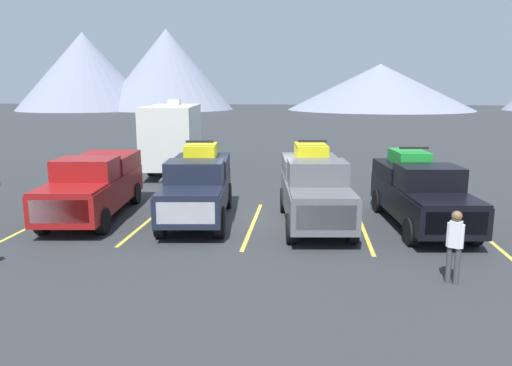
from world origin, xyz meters
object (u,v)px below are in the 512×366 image
Objects in this scene: pickup_truck_c at (314,187)px; person_a at (455,242)px; pickup_truck_a at (95,184)px; pickup_truck_b at (198,185)px; pickup_truck_d at (420,191)px; camper_trailer_a at (173,135)px.

person_a is at bearing -56.18° from pickup_truck_c.
pickup_truck_a is 3.71m from pickup_truck_b.
pickup_truck_b is 1.01× the size of pickup_truck_c.
pickup_truck_d is at bearing 0.94° from pickup_truck_b.
pickup_truck_a is 7.63m from pickup_truck_c.
pickup_truck_d is (3.43, 0.28, -0.10)m from pickup_truck_c.
pickup_truck_d is 3.35× the size of person_a.
pickup_truck_c is 0.73× the size of camper_trailer_a.
pickup_truck_d reaches higher than pickup_truck_a.
pickup_truck_a is 11.82m from person_a.
pickup_truck_b is at bearing -179.06° from pickup_truck_d.
pickup_truck_d is 13.94m from camper_trailer_a.
pickup_truck_b is at bearing 145.63° from person_a.
pickup_truck_a is 0.81× the size of camper_trailer_a.
pickup_truck_d is at bearing 0.20° from pickup_truck_a.
person_a is at bearing -24.51° from pickup_truck_a.
camper_trailer_a reaches higher than pickup_truck_d.
pickup_truck_b is (3.71, -0.08, 0.07)m from pickup_truck_a.
pickup_truck_d is at bearing -39.51° from camper_trailer_a.
person_a is (-0.30, -4.94, -0.14)m from pickup_truck_d.
camper_trailer_a is at bearing 128.68° from pickup_truck_c.
pickup_truck_b is at bearing -1.27° from pickup_truck_a.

